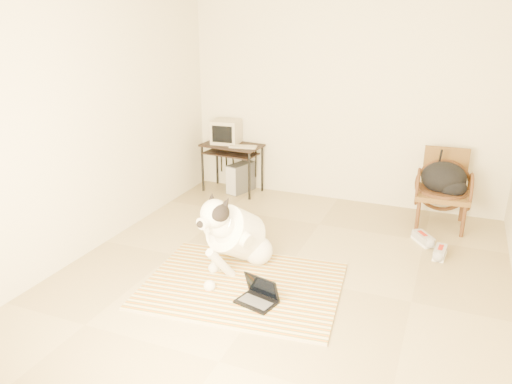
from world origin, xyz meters
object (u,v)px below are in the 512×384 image
Objects in this scene: dog at (236,235)px; computer_desk at (232,151)px; crt_monitor at (226,132)px; rattan_chair at (443,188)px; pc_tower at (241,178)px; backpack at (445,179)px; laptop at (258,296)px.

dog is 1.39× the size of computer_desk.
rattan_chair is (2.81, -0.18, -0.38)m from crt_monitor.
pc_tower is (-0.84, 2.01, -0.13)m from dog.
crt_monitor reaches higher than computer_desk.
backpack is (2.60, -0.23, 0.37)m from pc_tower.
backpack is (2.72, -0.20, -0.00)m from computer_desk.
dog is 2.52m from backpack.
dog is at bearing -133.55° from rattan_chair.
computer_desk is 0.39m from pc_tower.
rattan_chair is (2.59, -0.16, 0.24)m from pc_tower.
laptop is 3.05m from crt_monitor.
laptop is at bearing -118.92° from rattan_chair.
backpack is (1.76, 1.78, 0.23)m from dog.
crt_monitor is at bearing 117.48° from dog.
computer_desk is at bearing -27.49° from crt_monitor.
dog is 2.51× the size of pc_tower.
crt_monitor reaches higher than dog.
pc_tower is at bearing 16.40° from computer_desk.
crt_monitor is 0.83× the size of pc_tower.
backpack is at bearing -5.04° from pc_tower.
rattan_chair is (1.31, 2.37, 0.36)m from laptop.
pc_tower is at bearing 174.96° from backpack.
crt_monitor is 0.44× the size of rattan_chair.
rattan_chair is (2.71, -0.13, -0.13)m from computer_desk.
computer_desk is 2.18× the size of crt_monitor.
laptop is 0.97× the size of crt_monitor.
crt_monitor reaches higher than backpack.
laptop is at bearing -59.59° from crt_monitor.
crt_monitor is at bearing 176.28° from rattan_chair.
laptop is 2.73m from rattan_chair.
backpack is (1.32, 2.31, 0.49)m from laptop.
computer_desk is at bearing 175.88° from backpack.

